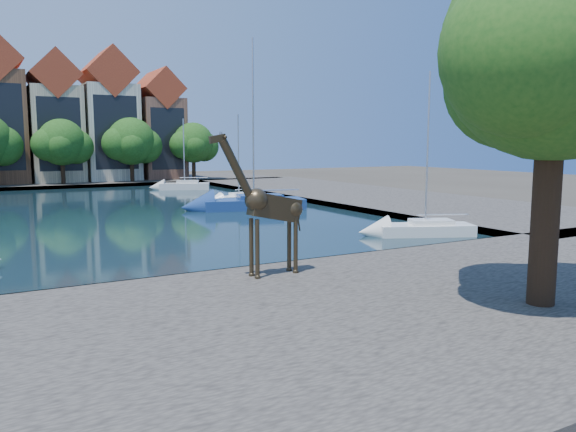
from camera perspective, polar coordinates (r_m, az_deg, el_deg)
The scene contains 18 objects.
ground at distance 21.37m, azimuth -9.27°, elevation -6.89°, with size 160.00×160.00×0.00m, color #38332B.
water_basin at distance 44.37m, azimuth -19.91°, elevation 0.25°, with size 38.00×50.00×0.08m, color black.
near_quay at distance 15.17m, azimuth -0.02°, elevation -11.83°, with size 50.00×14.00×0.50m, color #544F49.
far_quay at distance 75.99m, azimuth -23.86°, elevation 3.04°, with size 60.00×16.00×0.50m, color #544F49.
right_quay at distance 54.22m, azimuth 7.13°, elevation 2.10°, with size 14.00×52.00×0.50m, color #544F49.
plane_tree at distance 18.13m, azimuth 25.72°, elevation 14.38°, with size 8.32×6.40×10.62m.
townhouse_center at distance 75.62m, azimuth -27.24°, elevation 9.00°, with size 5.44×9.18×16.93m.
townhouse_east_inner at distance 76.06m, azimuth -22.64°, elevation 8.75°, with size 5.94×9.18×15.79m.
townhouse_east_mid at distance 77.11m, azimuth -17.80°, elevation 9.22°, with size 6.43×9.18×16.65m.
townhouse_east_end at distance 78.65m, azimuth -13.07°, elevation 8.61°, with size 5.44×9.18×14.43m.
far_tree_mid_east at distance 70.58m, azimuth -21.93°, elevation 6.82°, with size 7.02×5.40×7.52m.
far_tree_east at distance 72.05m, azimuth -15.57°, elevation 7.17°, with size 7.54×5.80×7.84m.
far_tree_far_east at distance 74.35m, azimuth -9.53°, elevation 7.21°, with size 6.76×5.20×7.36m.
giraffe_statue at distance 20.00m, azimuth -2.04°, elevation 0.93°, with size 3.54×0.69×5.06m.
sailboat_right_a at distance 32.51m, azimuth 13.77°, elevation -1.06°, with size 5.60×3.85×9.04m.
sailboat_right_b at distance 44.07m, azimuth -3.49°, elevation 1.50°, with size 8.28×4.59×13.10m.
sailboat_right_c at distance 48.75m, azimuth -5.00°, elevation 1.90°, with size 4.71×2.21×7.59m.
sailboat_right_d at distance 63.58m, azimuth -10.46°, elevation 3.15°, with size 5.73×3.87×7.81m.
Camera 1 is at (-6.97, -19.51, 5.26)m, focal length 35.00 mm.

